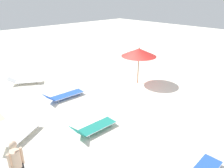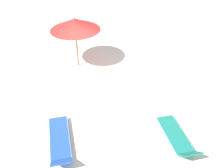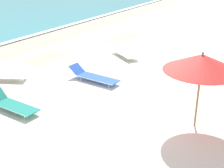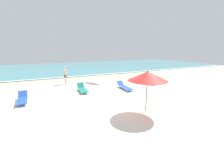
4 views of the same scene
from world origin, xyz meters
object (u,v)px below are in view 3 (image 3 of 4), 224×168
at_px(sun_lounger_mid_beach_solo, 124,52).
at_px(sun_lounger_near_water_left, 94,76).
at_px(sun_lounger_under_umbrella, 2,75).
at_px(sun_lounger_near_water_right, 12,104).
at_px(beach_umbrella, 202,63).

bearing_deg(sun_lounger_mid_beach_solo, sun_lounger_near_water_left, -138.40).
height_order(sun_lounger_under_umbrella, sun_lounger_near_water_right, sun_lounger_near_water_right).
distance_m(sun_lounger_under_umbrella, sun_lounger_mid_beach_solo, 6.17).
distance_m(sun_lounger_under_umbrella, sun_lounger_near_water_left, 3.86).
height_order(sun_lounger_near_water_left, sun_lounger_near_water_right, sun_lounger_near_water_right).
height_order(sun_lounger_under_umbrella, sun_lounger_near_water_left, sun_lounger_near_water_left).
bearing_deg(sun_lounger_near_water_left, sun_lounger_near_water_right, 169.19).
relative_size(sun_lounger_near_water_right, sun_lounger_mid_beach_solo, 0.98).
relative_size(beach_umbrella, sun_lounger_under_umbrella, 1.12).
distance_m(beach_umbrella, sun_lounger_near_water_left, 5.25).
relative_size(beach_umbrella, sun_lounger_near_water_left, 1.04).
xyz_separation_m(beach_umbrella, sun_lounger_near_water_left, (1.31, 4.75, -1.84)).
relative_size(sun_lounger_under_umbrella, sun_lounger_mid_beach_solo, 1.01).
bearing_deg(sun_lounger_under_umbrella, beach_umbrella, -114.39).
bearing_deg(sun_lounger_near_water_right, sun_lounger_mid_beach_solo, 0.33).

